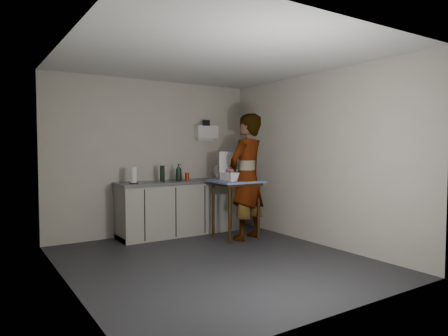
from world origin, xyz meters
TOP-DOWN VIEW (x-y plane):
  - ground at (0.00, 0.00)m, footprint 4.00×4.00m
  - wall_back at (0.00, 1.99)m, footprint 3.60×0.02m
  - wall_right at (1.79, 0.00)m, footprint 0.02×4.00m
  - wall_left at (-1.79, 0.00)m, footprint 0.02×4.00m
  - ceiling at (0.00, 0.00)m, footprint 3.60×4.00m
  - kitchen_counter at (0.40, 1.70)m, footprint 2.24×0.62m
  - wall_shelf at (1.00, 1.92)m, footprint 0.42×0.18m
  - side_table at (0.97, 0.93)m, footprint 0.77×0.77m
  - standing_man at (1.08, 0.78)m, footprint 0.85×0.70m
  - soap_bottle at (0.31, 1.67)m, footprint 0.14×0.14m
  - soda_can at (0.47, 1.66)m, footprint 0.07×0.07m
  - dark_bottle at (0.03, 1.70)m, footprint 0.08×0.08m
  - paper_towel at (-0.49, 1.62)m, footprint 0.14×0.14m
  - dish_rack at (1.21, 1.76)m, footprint 0.36×0.27m
  - bakery_box at (0.91, 0.94)m, footprint 0.34×0.35m

SIDE VIEW (x-z plane):
  - ground at x=0.00m, z-range 0.00..0.00m
  - kitchen_counter at x=0.40m, z-range -0.03..0.88m
  - side_table at x=0.97m, z-range 0.35..1.29m
  - dish_rack at x=1.21m, z-range 0.84..1.09m
  - soda_can at x=0.47m, z-range 0.91..1.04m
  - standing_man at x=1.08m, z-range 0.00..2.01m
  - paper_towel at x=-0.49m, z-range 0.90..1.16m
  - dark_bottle at x=0.03m, z-range 0.91..1.17m
  - bakery_box at x=0.91m, z-range 0.81..1.27m
  - soap_bottle at x=0.31m, z-range 0.91..1.20m
  - wall_back at x=0.00m, z-range 0.00..2.60m
  - wall_right at x=1.79m, z-range 0.00..2.60m
  - wall_left at x=-1.79m, z-range 0.00..2.60m
  - wall_shelf at x=1.00m, z-range 1.56..1.93m
  - ceiling at x=0.00m, z-range 2.59..2.60m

